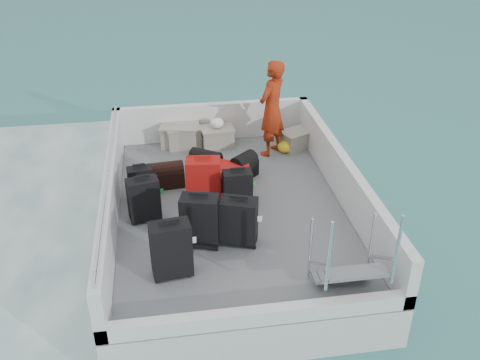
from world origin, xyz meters
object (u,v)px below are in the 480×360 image
(suitcase_7, at_px, (238,189))
(suitcase_8, at_px, (220,175))
(suitcase_2, at_px, (141,183))
(passenger, at_px, (272,109))
(suitcase_1, at_px, (144,200))
(crate_1, at_px, (180,136))
(crate_3, at_px, (296,140))
(crate_2, at_px, (217,138))
(suitcase_6, at_px, (239,222))
(crate_0, at_px, (183,137))
(suitcase_3, at_px, (200,222))
(suitcase_0, at_px, (171,250))
(suitcase_5, at_px, (204,181))

(suitcase_7, bearing_deg, suitcase_8, 103.52)
(suitcase_2, relative_size, passenger, 0.31)
(suitcase_1, height_order, suitcase_8, suitcase_1)
(suitcase_8, height_order, passenger, passenger)
(crate_1, xyz_separation_m, crate_3, (2.08, -0.43, -0.04))
(suitcase_7, bearing_deg, crate_2, 90.80)
(suitcase_6, distance_m, crate_1, 3.17)
(suitcase_2, bearing_deg, crate_0, 58.67)
(suitcase_3, relative_size, suitcase_8, 0.93)
(suitcase_6, relative_size, suitcase_7, 1.13)
(suitcase_1, bearing_deg, suitcase_3, -56.86)
(suitcase_8, xyz_separation_m, crate_0, (-0.50, 1.51, 0.02))
(suitcase_3, bearing_deg, crate_1, 106.02)
(suitcase_3, bearing_deg, suitcase_0, -111.01)
(suitcase_7, relative_size, crate_3, 1.16)
(suitcase_2, bearing_deg, crate_1, 60.31)
(suitcase_3, xyz_separation_m, suitcase_7, (0.63, 0.86, -0.08))
(crate_1, bearing_deg, suitcase_8, -69.85)
(suitcase_8, height_order, crate_0, crate_0)
(suitcase_2, height_order, crate_2, suitcase_2)
(suitcase_8, height_order, crate_2, crate_2)
(suitcase_1, xyz_separation_m, passenger, (2.23, 1.82, 0.52))
(suitcase_3, relative_size, suitcase_5, 1.06)
(crate_3, bearing_deg, passenger, -167.90)
(suitcase_0, height_order, suitcase_7, suitcase_0)
(suitcase_7, height_order, crate_2, suitcase_7)
(suitcase_8, distance_m, crate_2, 1.40)
(suitcase_6, relative_size, passenger, 0.40)
(suitcase_7, bearing_deg, suitcase_3, -126.99)
(suitcase_6, height_order, suitcase_7, suitcase_6)
(crate_1, relative_size, passenger, 0.38)
(crate_0, bearing_deg, suitcase_2, -113.11)
(suitcase_1, distance_m, suitcase_2, 0.60)
(suitcase_0, distance_m, suitcase_6, 1.06)
(suitcase_5, xyz_separation_m, passenger, (1.33, 1.44, 0.50))
(suitcase_2, height_order, crate_0, suitcase_2)
(suitcase_8, bearing_deg, suitcase_1, 155.02)
(passenger, bearing_deg, crate_2, -71.02)
(suitcase_0, height_order, crate_0, suitcase_0)
(suitcase_3, bearing_deg, suitcase_5, 96.34)
(suitcase_7, xyz_separation_m, suitcase_8, (-0.18, 0.71, -0.14))
(suitcase_0, relative_size, suitcase_8, 0.94)
(suitcase_8, relative_size, crate_1, 1.26)
(suitcase_6, relative_size, crate_2, 1.20)
(suitcase_5, distance_m, suitcase_8, 0.58)
(suitcase_6, distance_m, crate_3, 3.06)
(suitcase_6, bearing_deg, passenger, 88.17)
(suitcase_0, xyz_separation_m, suitcase_7, (1.04, 1.43, -0.08))
(suitcase_5, distance_m, crate_2, 1.91)
(suitcase_5, bearing_deg, suitcase_7, -19.99)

